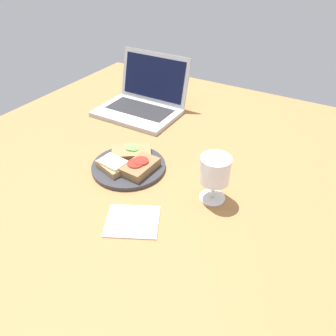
{
  "coord_description": "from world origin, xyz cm",
  "views": [
    {
      "loc": [
        43.03,
        -68.52,
        60.72
      ],
      "look_at": [
        6.29,
        -6.01,
        8.0
      ],
      "focal_mm": 35.0,
      "sensor_mm": 36.0,
      "label": 1
    }
  ],
  "objects": [
    {
      "name": "sandwich_with_cucumber",
      "position": [
        -9.13,
        -1.89,
        5.55
      ],
      "size": [
        13.71,
        12.62,
        2.88
      ],
      "color": "#937047",
      "rests_on": "plate"
    },
    {
      "name": "wine_glass",
      "position": [
        19.83,
        -5.87,
        11.78
      ],
      "size": [
        7.81,
        7.81,
        12.92
      ],
      "color": "white",
      "rests_on": "wooden_table"
    },
    {
      "name": "sandwich_with_cheese",
      "position": [
        -9.98,
        -9.87,
        5.55
      ],
      "size": [
        10.6,
        8.82,
        2.71
      ],
      "color": "#A88456",
      "rests_on": "plate"
    },
    {
      "name": "napkin",
      "position": [
        6.68,
        -23.81,
        3.2
      ],
      "size": [
        16.37,
        15.6,
        0.4
      ],
      "primitive_type": "cube",
      "rotation": [
        0.0,
        0.0,
        0.47
      ],
      "color": "white",
      "rests_on": "wooden_table"
    },
    {
      "name": "laptop",
      "position": [
        -25.23,
        28.2,
        7.04
      ],
      "size": [
        30.42,
        26.14,
        20.01
      ],
      "color": "#ADAFB5",
      "rests_on": "wooden_table"
    },
    {
      "name": "wooden_table",
      "position": [
        0.0,
        0.0,
        1.5
      ],
      "size": [
        140.0,
        140.0,
        3.0
      ],
      "primitive_type": "cube",
      "color": "#9E6B3D",
      "rests_on": "ground"
    },
    {
      "name": "sandwich_with_tomato",
      "position": [
        -2.72,
        -6.66,
        5.65
      ],
      "size": [
        7.52,
        11.41,
        3.02
      ],
      "color": "brown",
      "rests_on": "plate"
    },
    {
      "name": "plate",
      "position": [
        -7.25,
        -6.15,
        3.64
      ],
      "size": [
        21.96,
        21.96,
        1.28
      ],
      "primitive_type": "cylinder",
      "color": "#333338",
      "rests_on": "wooden_table"
    }
  ]
}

